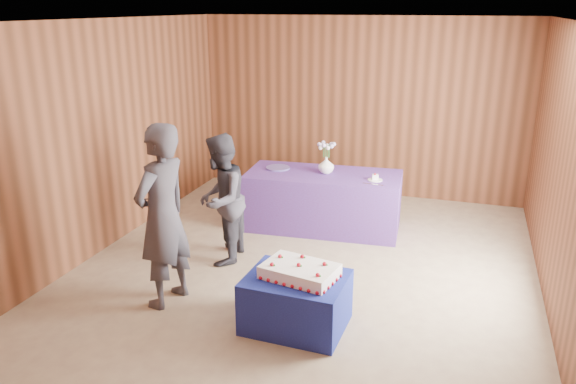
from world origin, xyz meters
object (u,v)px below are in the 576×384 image
at_px(sheet_cake, 300,271).
at_px(guest_left, 163,216).
at_px(vase, 326,165).
at_px(guest_right, 221,200).
at_px(cake_table, 296,302).
at_px(serving_table, 323,201).

height_order(sheet_cake, guest_left, guest_left).
relative_size(vase, guest_left, 0.12).
distance_m(vase, guest_right, 1.65).
distance_m(cake_table, guest_right, 1.72).
xyz_separation_m(serving_table, guest_right, (-0.85, -1.36, 0.38)).
bearing_deg(vase, guest_left, -112.26).
xyz_separation_m(serving_table, guest_left, (-0.98, -2.41, 0.54)).
height_order(serving_table, vase, vase).
xyz_separation_m(cake_table, guest_left, (-1.36, 0.04, 0.66)).
height_order(serving_table, sheet_cake, serving_table).
distance_m(guest_left, guest_right, 1.07).
xyz_separation_m(sheet_cake, vase, (-0.39, 2.47, 0.30)).
xyz_separation_m(sheet_cake, guest_left, (-1.39, 0.03, 0.35)).
bearing_deg(sheet_cake, vase, 110.06).
bearing_deg(serving_table, cake_table, -85.16).
height_order(serving_table, guest_left, guest_left).
xyz_separation_m(cake_table, serving_table, (-0.38, 2.45, 0.12)).
relative_size(vase, guest_right, 0.14).
height_order(cake_table, sheet_cake, sheet_cake).
relative_size(cake_table, guest_right, 0.60).
relative_size(serving_table, guest_right, 1.33).
bearing_deg(vase, serving_table, -123.88).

